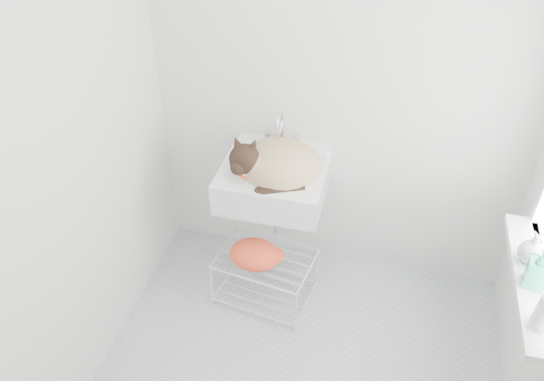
% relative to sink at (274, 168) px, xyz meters
% --- Properties ---
extents(floor, '(2.20, 2.00, 0.02)m').
position_rel_sink_xyz_m(floor, '(0.33, -0.74, -0.85)').
color(floor, '#9DA2A8').
rests_on(floor, ground).
extents(back_wall, '(2.20, 0.02, 2.50)m').
position_rel_sink_xyz_m(back_wall, '(0.33, 0.26, 0.40)').
color(back_wall, silver).
rests_on(back_wall, ground).
extents(left_wall, '(0.02, 2.00, 2.50)m').
position_rel_sink_xyz_m(left_wall, '(-0.77, -0.74, 0.40)').
color(left_wall, silver).
rests_on(left_wall, ground).
extents(windowsill, '(0.16, 0.88, 0.04)m').
position_rel_sink_xyz_m(windowsill, '(1.34, -0.54, -0.02)').
color(windowsill, white).
rests_on(windowsill, right_wall).
extents(sink, '(0.60, 0.53, 0.24)m').
position_rel_sink_xyz_m(sink, '(0.00, 0.00, 0.00)').
color(sink, white).
rests_on(sink, back_wall).
extents(faucet, '(0.22, 0.15, 0.22)m').
position_rel_sink_xyz_m(faucet, '(0.00, 0.18, 0.14)').
color(faucet, silver).
rests_on(faucet, sink).
extents(cat, '(0.54, 0.47, 0.32)m').
position_rel_sink_xyz_m(cat, '(0.01, -0.02, 0.04)').
color(cat, tan).
rests_on(cat, sink).
extents(wire_rack, '(0.61, 0.47, 0.33)m').
position_rel_sink_xyz_m(wire_rack, '(-0.00, -0.20, -0.70)').
color(wire_rack, silver).
rests_on(wire_rack, floor).
extents(towel, '(0.33, 0.25, 0.13)m').
position_rel_sink_xyz_m(towel, '(-0.05, -0.25, -0.49)').
color(towel, orange).
rests_on(towel, wire_rack).
extents(bottle_a, '(0.10, 0.10, 0.20)m').
position_rel_sink_xyz_m(bottle_a, '(1.33, -0.82, 0.00)').
color(bottle_a, white).
rests_on(bottle_a, windowsill).
extents(bottle_b, '(0.11, 0.11, 0.20)m').
position_rel_sink_xyz_m(bottle_b, '(1.33, -0.58, 0.00)').
color(bottle_b, teal).
rests_on(bottle_b, windowsill).
extents(bottle_c, '(0.16, 0.16, 0.16)m').
position_rel_sink_xyz_m(bottle_c, '(1.33, -0.43, 0.00)').
color(bottle_c, silver).
rests_on(bottle_c, windowsill).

